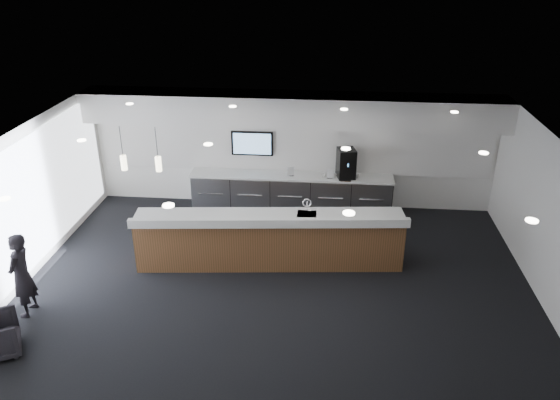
{
  "coord_description": "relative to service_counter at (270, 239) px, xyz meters",
  "views": [
    {
      "loc": [
        0.9,
        -8.91,
        6.11
      ],
      "look_at": [
        -0.06,
        1.3,
        1.34
      ],
      "focal_mm": 35.0,
      "sensor_mm": 36.0,
      "label": 1
    }
  ],
  "objects": [
    {
      "name": "cup_3",
      "position": [
        1.46,
        2.59,
        0.42
      ],
      "size": [
        0.13,
        0.13,
        0.09
      ],
      "primitive_type": "imported",
      "rotation": [
        0.0,
        0.0,
        1.94
      ],
      "color": "white",
      "rests_on": "back_credenza"
    },
    {
      "name": "ceiling",
      "position": [
        0.24,
        -0.98,
        2.43
      ],
      "size": [
        10.0,
        8.0,
        0.02
      ],
      "primitive_type": "cube",
      "color": "black",
      "rests_on": "back_wall"
    },
    {
      "name": "cup_2",
      "position": [
        1.6,
        2.59,
        0.42
      ],
      "size": [
        0.12,
        0.12,
        0.09
      ],
      "primitive_type": "imported",
      "rotation": [
        0.0,
        0.0,
        1.29
      ],
      "color": "white",
      "rests_on": "back_credenza"
    },
    {
      "name": "cup_4",
      "position": [
        1.32,
        2.59,
        0.42
      ],
      "size": [
        0.14,
        0.14,
        0.09
      ],
      "primitive_type": "imported",
      "rotation": [
        0.0,
        0.0,
        2.58
      ],
      "color": "white",
      "rests_on": "back_credenza"
    },
    {
      "name": "back_credenza",
      "position": [
        0.24,
        2.66,
        -0.1
      ],
      "size": [
        5.06,
        0.66,
        0.95
      ],
      "color": "#909498",
      "rests_on": "ground"
    },
    {
      "name": "service_counter",
      "position": [
        0.0,
        0.0,
        0.0
      ],
      "size": [
        5.62,
        1.46,
        1.49
      ],
      "rotation": [
        0.0,
        0.0,
        0.1
      ],
      "color": "#55391C",
      "rests_on": "ground"
    },
    {
      "name": "lounge_guest",
      "position": [
        -4.21,
        -2.13,
        0.23
      ],
      "size": [
        0.4,
        0.59,
        1.61
      ],
      "primitive_type": "imported",
      "rotation": [
        0.0,
        0.0,
        -1.55
      ],
      "color": "black",
      "rests_on": "ground"
    },
    {
      "name": "window_blinds_wall",
      "position": [
        -4.72,
        -0.98,
        0.93
      ],
      "size": [
        0.04,
        7.36,
        2.55
      ],
      "primitive_type": "cube",
      "color": "silver",
      "rests_on": "left_wall"
    },
    {
      "name": "back_wall",
      "position": [
        0.24,
        3.02,
        0.93
      ],
      "size": [
        10.0,
        0.02,
        3.0
      ],
      "primitive_type": "cube",
      "color": "white",
      "rests_on": "ground"
    },
    {
      "name": "soffit_bulkhead",
      "position": [
        0.24,
        2.57,
        2.08
      ],
      "size": [
        10.0,
        0.9,
        0.7
      ],
      "primitive_type": "cube",
      "color": "silver",
      "rests_on": "back_wall"
    },
    {
      "name": "cup_5",
      "position": [
        1.18,
        2.59,
        0.42
      ],
      "size": [
        0.11,
        0.11,
        0.09
      ],
      "primitive_type": "imported",
      "rotation": [
        0.0,
        0.0,
        3.23
      ],
      "color": "white",
      "rests_on": "back_credenza"
    },
    {
      "name": "alcove_panel",
      "position": [
        0.24,
        2.99,
        1.03
      ],
      "size": [
        9.8,
        0.06,
        1.4
      ],
      "primitive_type": "cube",
      "color": "silver",
      "rests_on": "back_wall"
    },
    {
      "name": "cup_6",
      "position": [
        1.04,
        2.59,
        0.42
      ],
      "size": [
        0.14,
        0.14,
        0.09
      ],
      "primitive_type": "imported",
      "rotation": [
        0.0,
        0.0,
        3.87
      ],
      "color": "white",
      "rests_on": "back_credenza"
    },
    {
      "name": "coffee_machine",
      "position": [
        1.59,
        2.65,
        0.74
      ],
      "size": [
        0.5,
        0.58,
        0.72
      ],
      "rotation": [
        0.0,
        0.0,
        0.21
      ],
      "color": "black",
      "rests_on": "back_credenza"
    },
    {
      "name": "wall_tv",
      "position": [
        -0.76,
        2.92,
        1.08
      ],
      "size": [
        1.05,
        0.08,
        0.62
      ],
      "color": "black",
      "rests_on": "back_wall"
    },
    {
      "name": "cup_0",
      "position": [
        1.88,
        2.59,
        0.42
      ],
      "size": [
        0.1,
        0.1,
        0.09
      ],
      "primitive_type": "imported",
      "color": "white",
      "rests_on": "back_credenza"
    },
    {
      "name": "ground",
      "position": [
        0.24,
        -0.98,
        -0.57
      ],
      "size": [
        10.0,
        10.0,
        0.0
      ],
      "primitive_type": "plane",
      "color": "black",
      "rests_on": "ground"
    },
    {
      "name": "pendant_left",
      "position": [
        -2.16,
        -0.18,
        1.68
      ],
      "size": [
        0.12,
        0.12,
        0.3
      ],
      "primitive_type": "cylinder",
      "color": "beige",
      "rests_on": "ceiling"
    },
    {
      "name": "info_sign_right",
      "position": [
        1.21,
        2.52,
        0.49
      ],
      "size": [
        0.17,
        0.05,
        0.23
      ],
      "primitive_type": "cube",
      "rotation": [
        0.0,
        0.0,
        -0.15
      ],
      "color": "silver",
      "rests_on": "back_credenza"
    },
    {
      "name": "ceiling_can_lights",
      "position": [
        0.24,
        -0.98,
        2.4
      ],
      "size": [
        7.0,
        5.0,
        0.02
      ],
      "primitive_type": null,
      "color": "white",
      "rests_on": "ceiling"
    },
    {
      "name": "pendant_right",
      "position": [
        -2.86,
        -0.18,
        1.68
      ],
      "size": [
        0.12,
        0.12,
        0.3
      ],
      "primitive_type": "cylinder",
      "color": "beige",
      "rests_on": "ceiling"
    },
    {
      "name": "left_wall",
      "position": [
        -4.76,
        -0.98,
        0.93
      ],
      "size": [
        0.02,
        8.0,
        3.0
      ],
      "primitive_type": "cube",
      "color": "white",
      "rests_on": "ground"
    },
    {
      "name": "right_wall",
      "position": [
        5.24,
        -0.98,
        0.93
      ],
      "size": [
        0.02,
        8.0,
        3.0
      ],
      "primitive_type": "cube",
      "color": "white",
      "rests_on": "ground"
    },
    {
      "name": "cup_1",
      "position": [
        1.74,
        2.59,
        0.42
      ],
      "size": [
        0.14,
        0.14,
        0.09
      ],
      "primitive_type": "imported",
      "rotation": [
        0.0,
        0.0,
        0.65
      ],
      "color": "white",
      "rests_on": "back_credenza"
    },
    {
      "name": "info_sign_left",
      "position": [
        0.24,
        2.59,
        0.49
      ],
      "size": [
        0.17,
        0.07,
        0.24
      ],
      "primitive_type": "cube",
      "rotation": [
        0.0,
        0.0,
        0.29
      ],
      "color": "silver",
      "rests_on": "back_credenza"
    }
  ]
}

